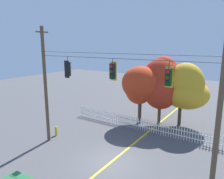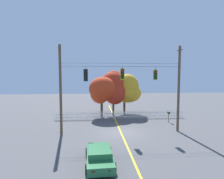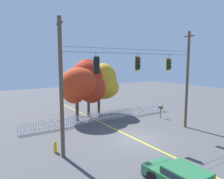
{
  "view_description": "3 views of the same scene",
  "coord_description": "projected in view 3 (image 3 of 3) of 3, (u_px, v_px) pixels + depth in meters",
  "views": [
    {
      "loc": [
        7.36,
        -10.97,
        7.9
      ],
      "look_at": [
        -0.83,
        1.4,
        4.74
      ],
      "focal_mm": 34.23,
      "sensor_mm": 36.0,
      "label": 1
    },
    {
      "loc": [
        -2.75,
        -20.12,
        6.36
      ],
      "look_at": [
        -0.85,
        1.36,
        4.53
      ],
      "focal_mm": 31.1,
      "sensor_mm": 36.0,
      "label": 2
    },
    {
      "loc": [
        -10.9,
        -13.45,
        6.36
      ],
      "look_at": [
        -1.51,
        1.29,
        4.14
      ],
      "focal_mm": 34.35,
      "sensor_mm": 36.0,
      "label": 3
    }
  ],
  "objects": [
    {
      "name": "roadside_mailbox",
      "position": [
        161.0,
        108.0,
        24.55
      ],
      "size": [
        0.25,
        0.44,
        1.43
      ],
      "color": "brown",
      "rests_on": "ground"
    },
    {
      "name": "autumn_oak_far_east",
      "position": [
        103.0,
        84.0,
        26.46
      ],
      "size": [
        4.22,
        4.04,
        6.24
      ],
      "color": "#473828",
      "rests_on": "ground"
    },
    {
      "name": "white_picket_fence",
      "position": [
        105.0,
        116.0,
        23.39
      ],
      "size": [
        17.91,
        0.06,
        1.12
      ],
      "color": "white",
      "rests_on": "ground"
    },
    {
      "name": "ground",
      "position": [
        136.0,
        139.0,
        17.86
      ],
      "size": [
        80.0,
        80.0,
        0.0
      ],
      "primitive_type": "plane",
      "color": "#4C4C4F"
    },
    {
      "name": "fire_hydrant",
      "position": [
        55.0,
        147.0,
        15.2
      ],
      "size": [
        0.38,
        0.22,
        0.83
      ],
      "color": "gold",
      "rests_on": "ground"
    },
    {
      "name": "parked_car",
      "position": [
        185.0,
        179.0,
        10.65
      ],
      "size": [
        2.07,
        4.41,
        1.15
      ],
      "color": "#286B3D",
      "rests_on": "ground"
    },
    {
      "name": "autumn_maple_mid",
      "position": [
        88.0,
        81.0,
        24.83
      ],
      "size": [
        3.82,
        3.88,
        6.77
      ],
      "color": "brown",
      "rests_on": "ground"
    },
    {
      "name": "traffic_signal_southbound_primary",
      "position": [
        169.0,
        64.0,
        19.05
      ],
      "size": [
        0.43,
        0.38,
        1.44
      ],
      "color": "black"
    },
    {
      "name": "lane_centerline_stripe",
      "position": [
        136.0,
        139.0,
        17.86
      ],
      "size": [
        0.16,
        36.0,
        0.01
      ],
      "primitive_type": "cube",
      "color": "gold",
      "rests_on": "ground"
    },
    {
      "name": "autumn_maple_near_fence",
      "position": [
        77.0,
        85.0,
        23.04
      ],
      "size": [
        4.0,
        3.3,
        5.83
      ],
      "color": "#473828",
      "rests_on": "ground"
    },
    {
      "name": "traffic_signal_northbound_primary",
      "position": [
        96.0,
        65.0,
        15.12
      ],
      "size": [
        0.43,
        0.38,
        1.51
      ],
      "color": "black"
    },
    {
      "name": "traffic_signal_westbound_side",
      "position": [
        138.0,
        63.0,
        17.15
      ],
      "size": [
        0.43,
        0.38,
        1.38
      ],
      "color": "black"
    },
    {
      "name": "signal_support_span",
      "position": [
        136.0,
        83.0,
        17.27
      ],
      "size": [
        12.79,
        1.1,
        9.25
      ],
      "color": "brown",
      "rests_on": "ground"
    }
  ]
}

